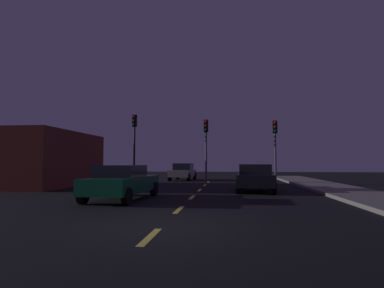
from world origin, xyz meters
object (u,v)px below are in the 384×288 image
(traffic_signal_center, at_px, (206,139))
(traffic_signal_left, at_px, (134,135))
(traffic_signal_right, at_px, (275,139))
(car_adjacent_lane, at_px, (122,182))
(car_oncoming_far, at_px, (183,172))
(car_stopped_ahead, at_px, (255,177))

(traffic_signal_center, bearing_deg, traffic_signal_left, 179.99)
(traffic_signal_left, xyz_separation_m, traffic_signal_center, (5.35, -0.00, -0.29))
(traffic_signal_center, height_order, traffic_signal_right, traffic_signal_center)
(car_adjacent_lane, bearing_deg, traffic_signal_left, 104.17)
(traffic_signal_right, xyz_separation_m, car_adjacent_lane, (-7.67, -10.29, -2.45))
(car_oncoming_far, bearing_deg, traffic_signal_left, -121.87)
(traffic_signal_left, xyz_separation_m, car_stopped_ahead, (8.37, -5.81, -2.83))
(car_adjacent_lane, distance_m, car_oncoming_far, 15.09)
(car_adjacent_lane, xyz_separation_m, car_oncoming_far, (0.38, 15.09, 0.01))
(car_stopped_ahead, bearing_deg, traffic_signal_right, 71.92)
(car_adjacent_lane, bearing_deg, car_oncoming_far, 88.54)
(car_stopped_ahead, distance_m, car_oncoming_far, 11.89)
(traffic_signal_center, bearing_deg, car_stopped_ahead, -62.55)
(traffic_signal_right, relative_size, car_stopped_ahead, 1.05)
(traffic_signal_left, bearing_deg, traffic_signal_center, -0.01)
(car_oncoming_far, bearing_deg, car_adjacent_lane, -91.46)
(car_stopped_ahead, relative_size, car_adjacent_lane, 0.94)
(traffic_signal_left, relative_size, traffic_signal_right, 1.13)
(traffic_signal_right, relative_size, car_oncoming_far, 1.09)
(traffic_signal_right, xyz_separation_m, car_stopped_ahead, (-1.90, -5.81, -2.44))
(traffic_signal_center, relative_size, car_stopped_ahead, 1.09)
(car_adjacent_lane, bearing_deg, car_stopped_ahead, 37.86)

